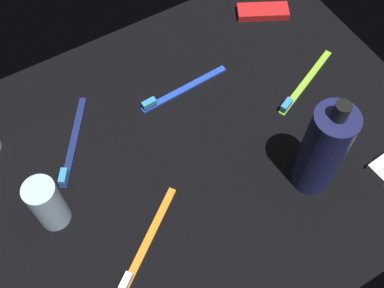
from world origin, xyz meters
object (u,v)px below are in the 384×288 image
Objects in this scene: deodorant_stick at (47,204)px; lotion_bottle at (322,150)px; toothbrush_navy at (72,145)px; toothbrush_blue at (179,90)px; toothbrush_lime at (303,85)px; toothbrush_orange at (146,244)px; snack_bar_red at (263,12)px.

lotion_bottle is at bearing 159.03° from deodorant_stick.
toothbrush_navy is at bearing -125.22° from deodorant_stick.
toothbrush_lime is at bearing 152.71° from toothbrush_blue.
toothbrush_blue is (-28.98, -11.22, -4.57)cm from deodorant_stick.
lotion_bottle is 41.81cm from deodorant_stick.
deodorant_stick is (38.86, -14.90, -3.96)cm from lotion_bottle.
toothbrush_orange is at bearing 17.06° from toothbrush_lime.
toothbrush_orange is (18.89, 22.59, 0.00)cm from toothbrush_blue.
toothbrush_blue is 29.45cm from toothbrush_orange.
snack_bar_red is (-53.62, -19.81, -4.43)cm from deodorant_stick.
toothbrush_blue is (9.88, -26.12, -8.54)cm from lotion_bottle.
lotion_bottle is at bearing 110.73° from toothbrush_blue.
lotion_bottle is 1.22× the size of toothbrush_lime.
snack_bar_red is at bearing -159.72° from deodorant_stick.
toothbrush_blue is 21.61cm from toothbrush_navy.
toothbrush_navy is 1.49× the size of snack_bar_red.
lotion_bottle is at bearing 55.97° from toothbrush_lime.
toothbrush_orange is (-10.09, 11.37, -4.57)cm from deodorant_stick.
toothbrush_orange is 0.98× the size of toothbrush_navy.
lotion_bottle reaches higher than toothbrush_blue.
toothbrush_lime is (-39.30, -12.06, 0.00)cm from toothbrush_orange.
lotion_bottle is at bearing 173.01° from toothbrush_orange.
lotion_bottle reaches higher than toothbrush_navy.
lotion_bottle is at bearing 94.63° from snack_bar_red.
toothbrush_navy is (21.59, 0.76, 0.00)cm from toothbrush_blue.
toothbrush_blue is at bearing -129.90° from toothbrush_orange.
snack_bar_red is at bearing -160.77° from toothbrush_blue.
toothbrush_blue reaches higher than snack_bar_red.
lotion_bottle reaches higher than toothbrush_orange.
snack_bar_red is at bearing -168.56° from toothbrush_navy.
toothbrush_navy is at bearing -38.85° from lotion_bottle.
toothbrush_orange is at bearing 97.06° from toothbrush_navy.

